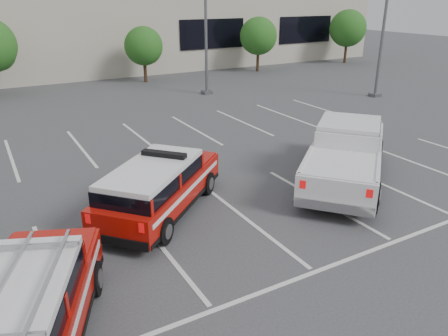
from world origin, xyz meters
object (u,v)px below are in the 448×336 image
object	(u,v)px
tree_mid_right	(145,47)
tree_right	(259,37)
convention_building	(47,12)
light_pole_right	(386,10)
tree_far_right	(348,30)
fire_chief_suv	(159,191)
light_pole_mid	(206,10)
white_pickup	(345,159)
ladder_suv	(24,321)

from	to	relation	value
tree_mid_right	tree_right	bearing A→B (deg)	0.00
convention_building	light_pole_right	distance (m)	26.99
tree_far_right	fire_chief_suv	world-z (taller)	tree_far_right
tree_right	light_pole_mid	size ratio (longest dim) A/B	0.43
light_pole_mid	light_pole_right	distance (m)	10.82
light_pole_mid	light_pole_right	size ratio (longest dim) A/B	1.00
tree_right	fire_chief_suv	world-z (taller)	tree_right
tree_right	light_pole_mid	bearing A→B (deg)	-143.23
light_pole_mid	white_pickup	size ratio (longest dim) A/B	1.60
convention_building	tree_mid_right	size ratio (longest dim) A/B	15.04
light_pole_mid	ladder_suv	world-z (taller)	light_pole_mid
tree_mid_right	light_pole_right	bearing A→B (deg)	-47.83
convention_building	tree_right	world-z (taller)	convention_building
tree_mid_right	ladder_suv	size ratio (longest dim) A/B	0.77
tree_right	white_pickup	world-z (taller)	tree_right
tree_far_right	ladder_suv	bearing A→B (deg)	-142.07
convention_building	ladder_suv	bearing A→B (deg)	-100.45
tree_right	light_pole_right	size ratio (longest dim) A/B	0.43
white_pickup	ladder_suv	distance (m)	11.06
convention_building	tree_far_right	bearing A→B (deg)	-21.51
tree_mid_right	ladder_suv	xyz separation A→B (m)	(-11.20, -24.32, -1.74)
fire_chief_suv	tree_mid_right	bearing A→B (deg)	118.63
tree_mid_right	ladder_suv	bearing A→B (deg)	-114.74
light_pole_right	tree_right	bearing A→B (deg)	94.31
convention_building	tree_mid_right	distance (m)	11.20
fire_chief_suv	convention_building	bearing A→B (deg)	133.74
tree_mid_right	light_pole_right	xyz separation A→B (m)	(10.91, -12.05, 2.68)
light_pole_mid	fire_chief_suv	size ratio (longest dim) A/B	2.05
light_pole_mid	white_pickup	world-z (taller)	light_pole_mid
light_pole_right	tree_mid_right	bearing A→B (deg)	132.17
light_pole_mid	ladder_suv	size ratio (longest dim) A/B	1.97
convention_building	tree_right	bearing A→B (deg)	-33.37
convention_building	light_pole_mid	size ratio (longest dim) A/B	5.86
tree_far_right	light_pole_mid	distance (m)	19.19
white_pickup	fire_chief_suv	bearing A→B (deg)	-138.25
convention_building	white_pickup	bearing A→B (deg)	-82.08
convention_building	fire_chief_suv	xyz separation A→B (m)	(-2.18, -30.12, -3.99)
fire_chief_suv	ladder_suv	bearing A→B (deg)	-87.81
convention_building	tree_mid_right	xyz separation A→B (m)	(4.91, -9.82, -2.22)
tree_right	light_pole_right	distance (m)	12.32
tree_mid_right	tree_far_right	distance (m)	20.01
tree_right	ladder_suv	size ratio (longest dim) A/B	0.85
fire_chief_suv	white_pickup	size ratio (longest dim) A/B	0.78
tree_mid_right	tree_far_right	world-z (taller)	tree_far_right
tree_mid_right	fire_chief_suv	size ratio (longest dim) A/B	0.80
convention_building	light_pole_mid	world-z (taller)	convention_building
fire_chief_suv	ladder_suv	distance (m)	5.75
light_pole_mid	fire_chief_suv	bearing A→B (deg)	-122.26
tree_far_right	fire_chief_suv	distance (m)	33.93
light_pole_right	ladder_suv	size ratio (longest dim) A/B	1.97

